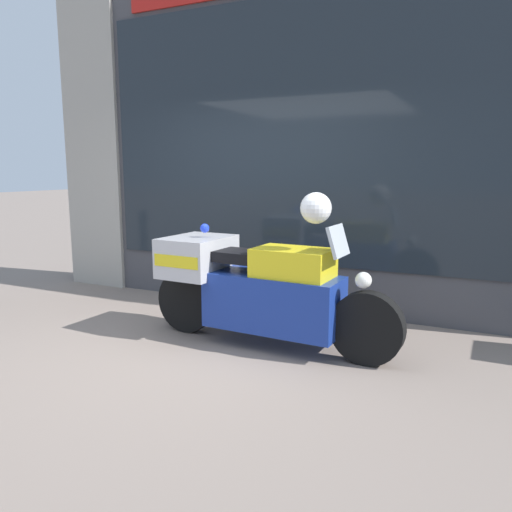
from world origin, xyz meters
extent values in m
plane|color=gray|center=(0.00, 0.00, 0.00)|extent=(60.00, 60.00, 0.00)
cube|color=#424247|center=(0.00, 2.00, 1.97)|extent=(6.17, 0.40, 3.93)
cube|color=#A39E93|center=(-2.62, 2.03, 1.97)|extent=(0.92, 0.55, 3.93)
cube|color=#1E262D|center=(0.42, 1.79, 2.02)|extent=(5.02, 0.02, 2.93)
cube|color=slate|center=(0.38, 2.01, 0.28)|extent=(4.80, 0.30, 0.55)
cube|color=silver|center=(0.38, 2.15, 1.14)|extent=(4.80, 0.02, 1.21)
cube|color=beige|center=(0.38, 2.01, 1.73)|extent=(4.80, 0.30, 0.02)
cube|color=#B7B2A8|center=(-1.12, 2.01, 1.77)|extent=(0.18, 0.04, 0.06)
cube|color=#195623|center=(0.38, 2.01, 1.77)|extent=(0.18, 0.04, 0.06)
cube|color=navy|center=(1.89, 2.01, 1.77)|extent=(0.18, 0.04, 0.06)
cube|color=red|center=(-1.11, 1.94, 0.69)|extent=(0.19, 0.01, 0.27)
cube|color=#2D8E42|center=(0.38, 1.94, 0.69)|extent=(0.19, 0.03, 0.27)
cube|color=white|center=(1.88, 1.94, 0.69)|extent=(0.19, 0.01, 0.27)
cylinder|color=black|center=(1.54, 0.49, 0.31)|extent=(0.63, 0.17, 0.63)
cylinder|color=black|center=(-0.31, 0.57, 0.31)|extent=(0.63, 0.17, 0.63)
cube|color=navy|center=(0.66, 0.53, 0.43)|extent=(1.28, 0.54, 0.51)
cube|color=yellow|center=(0.85, 0.52, 0.80)|extent=(0.70, 0.47, 0.28)
cube|color=black|center=(0.37, 0.54, 0.83)|extent=(0.75, 0.40, 0.10)
cube|color=#B7B7BC|center=(-0.17, 0.57, 0.79)|extent=(0.58, 0.72, 0.38)
cube|color=yellow|center=(-0.17, 0.57, 0.79)|extent=(0.52, 0.73, 0.11)
cube|color=#B2BCC6|center=(1.26, 0.50, 1.03)|extent=(0.12, 0.34, 0.27)
sphere|color=white|center=(1.49, 0.49, 0.72)|extent=(0.14, 0.14, 0.14)
sphere|color=blue|center=(-0.08, 0.56, 1.07)|extent=(0.09, 0.09, 0.09)
sphere|color=white|center=(1.06, 0.51, 1.30)|extent=(0.27, 0.27, 0.27)
camera|label=1|loc=(2.44, -3.53, 1.63)|focal=35.00mm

